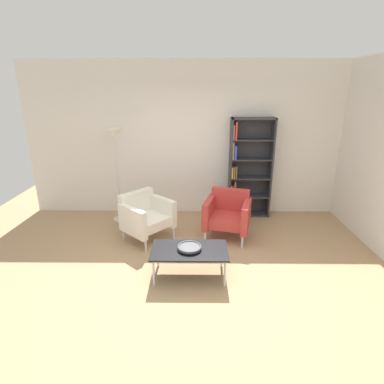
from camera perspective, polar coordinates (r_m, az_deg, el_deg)
ground_plane at (r=4.14m, az=0.13°, el=-16.43°), size 8.32×8.32×0.00m
plaster_back_panel at (r=5.91m, az=0.33°, el=9.73°), size 6.40×0.12×2.90m
bookshelf_tall at (r=5.91m, az=10.35°, el=4.27°), size 0.80×0.30×1.90m
coffee_table_low at (r=4.04m, az=-0.47°, el=-11.18°), size 1.00×0.56×0.40m
decorative_bowl at (r=4.01m, az=-0.48°, el=-10.35°), size 0.32×0.32×0.05m
armchair_by_bookshelf at (r=5.05m, az=-8.77°, el=-4.39°), size 0.95×0.95×0.78m
armchair_near_window at (r=5.10m, az=6.77°, el=-4.05°), size 0.86×0.82×0.78m
floor_lamp_torchiere at (r=5.60m, az=-14.32°, el=8.62°), size 0.32×0.32×1.74m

